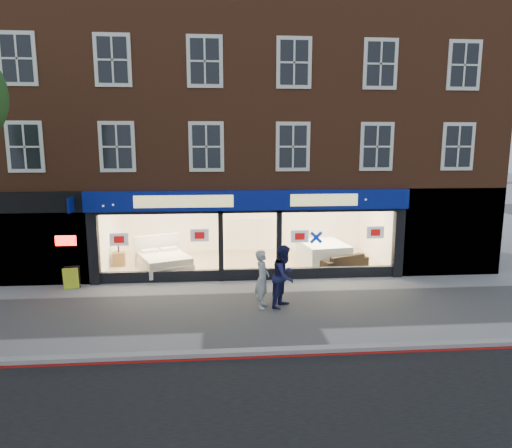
{
  "coord_description": "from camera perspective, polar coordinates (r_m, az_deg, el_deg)",
  "views": [
    {
      "loc": [
        -1.13,
        -12.95,
        4.92
      ],
      "look_at": [
        0.17,
        2.5,
        2.17
      ],
      "focal_mm": 32.0,
      "sensor_mm": 36.0,
      "label": 1
    }
  ],
  "objects": [
    {
      "name": "pedestrian_grey",
      "position": [
        13.83,
        0.79,
        -6.89
      ],
      "size": [
        0.55,
        0.72,
        1.77
      ],
      "primitive_type": "imported",
      "rotation": [
        0.0,
        0.0,
        1.35
      ],
      "color": "#A5A8AD",
      "rests_on": "ground"
    },
    {
      "name": "ground",
      "position": [
        13.9,
        0.17,
        -10.66
      ],
      "size": [
        120.0,
        120.0,
        0.0
      ],
      "primitive_type": "plane",
      "color": "gray",
      "rests_on": "ground"
    },
    {
      "name": "bedside_table",
      "position": [
        19.02,
        -16.75,
        -4.19
      ],
      "size": [
        0.48,
        0.48,
        0.55
      ],
      "primitive_type": "cube",
      "rotation": [
        0.0,
        0.0,
        0.06
      ],
      "color": "brown",
      "rests_on": "showroom_floor"
    },
    {
      "name": "sofa",
      "position": [
        18.17,
        10.81,
        -4.55
      ],
      "size": [
        2.15,
        1.55,
        0.58
      ],
      "primitive_type": "imported",
      "rotation": [
        0.0,
        0.0,
        3.57
      ],
      "color": "black",
      "rests_on": "showroom_floor"
    },
    {
      "name": "kerb_line",
      "position": [
        11.06,
        1.62,
        -16.29
      ],
      "size": [
        60.0,
        0.1,
        0.01
      ],
      "primitive_type": "cube",
      "color": "#8C0A07",
      "rests_on": "ground"
    },
    {
      "name": "a_board",
      "position": [
        16.89,
        -22.05,
        -6.25
      ],
      "size": [
        0.56,
        0.42,
        0.78
      ],
      "primitive_type": "cube",
      "rotation": [
        0.0,
        0.0,
        0.21
      ],
      "color": "#E0F02A",
      "rests_on": "ground"
    },
    {
      "name": "display_bed",
      "position": [
        17.97,
        -11.44,
        -4.57
      ],
      "size": [
        2.44,
        2.65,
        1.21
      ],
      "rotation": [
        0.0,
        0.0,
        0.39
      ],
      "color": "beige",
      "rests_on": "showroom_floor"
    },
    {
      "name": "pedestrian_blue",
      "position": [
        13.89,
        3.54,
        -6.52
      ],
      "size": [
        1.12,
        1.18,
        1.92
      ],
      "primitive_type": "imported",
      "rotation": [
        0.0,
        0.0,
        0.98
      ],
      "color": "#181A44",
      "rests_on": "ground"
    },
    {
      "name": "kerb_stone",
      "position": [
        11.22,
        1.5,
        -15.6
      ],
      "size": [
        60.0,
        0.25,
        0.12
      ],
      "primitive_type": "cube",
      "color": "gray",
      "rests_on": "ground"
    },
    {
      "name": "showroom_floor",
      "position": [
        18.87,
        -1.22,
        -4.89
      ],
      "size": [
        11.0,
        4.5,
        0.1
      ],
      "primitive_type": "cube",
      "color": "tan",
      "rests_on": "ground"
    },
    {
      "name": "building",
      "position": [
        19.99,
        -1.65,
        15.09
      ],
      "size": [
        19.0,
        8.26,
        10.3
      ],
      "color": "brown",
      "rests_on": "ground"
    },
    {
      "name": "mattress_stack",
      "position": [
        18.79,
        8.36,
        -3.58
      ],
      "size": [
        1.96,
        2.35,
        0.84
      ],
      "rotation": [
        0.0,
        0.0,
        0.14
      ],
      "color": "silver",
      "rests_on": "showroom_floor"
    }
  ]
}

